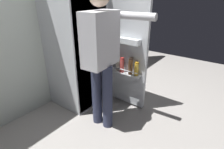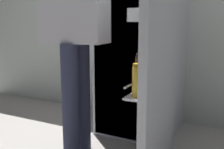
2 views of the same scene
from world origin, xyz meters
name	(u,v)px [view 1 (image 1 of 2)]	position (x,y,z in m)	size (l,w,h in m)	color
ground_plane	(108,111)	(0.00, 0.00, 0.00)	(6.16, 6.16, 0.00)	gray
kitchen_wall	(56,17)	(0.00, 0.92, 1.21)	(4.40, 0.10, 2.42)	beige
refrigerator	(80,44)	(0.03, 0.51, 0.88)	(0.68, 1.24, 1.76)	silver
person	(101,51)	(-0.23, -0.10, 0.96)	(0.57, 0.72, 1.60)	#2D334C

